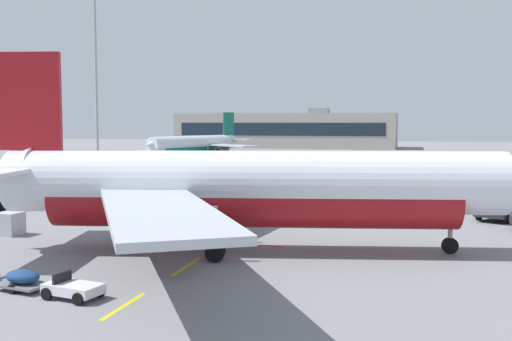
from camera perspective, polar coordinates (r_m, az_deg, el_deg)
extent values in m
cube|color=yellow|center=(27.09, -12.48, -12.49)|extent=(0.24, 4.00, 0.01)
cube|color=yellow|center=(33.53, -6.65, -9.07)|extent=(0.24, 4.00, 0.01)
cube|color=yellow|center=(38.63, -3.60, -7.21)|extent=(0.24, 4.00, 0.01)
cube|color=yellow|center=(44.80, -0.92, -5.55)|extent=(0.24, 4.00, 0.01)
cube|color=yellow|center=(51.24, 1.14, -4.26)|extent=(0.24, 4.00, 0.01)
cube|color=yellow|center=(58.46, 2.89, -3.16)|extent=(0.24, 4.00, 0.01)
cube|color=yellow|center=(64.32, 4.00, -2.45)|extent=(0.24, 4.00, 0.01)
cube|color=yellow|center=(71.12, 5.06, -1.78)|extent=(0.24, 4.00, 0.01)
cube|color=yellow|center=(77.42, 5.87, -1.26)|extent=(0.24, 4.00, 0.01)
cube|color=yellow|center=(84.14, 6.61, -0.80)|extent=(0.24, 4.00, 0.01)
cube|color=yellow|center=(89.66, 7.12, -0.47)|extent=(0.24, 4.00, 0.01)
cube|color=yellow|center=(95.55, 7.60, -0.16)|extent=(0.24, 4.00, 0.01)
cube|color=yellow|center=(101.24, 8.02, 0.10)|extent=(0.24, 4.00, 0.01)
cube|color=#B21414|center=(39.55, -3.14, -6.93)|extent=(8.00, 0.40, 0.01)
cylinder|color=silver|center=(36.36, -0.29, -1.09)|extent=(30.24, 9.86, 3.80)
cylinder|color=maroon|center=(36.48, -0.29, -2.73)|extent=(24.70, 8.42, 3.50)
cone|color=silver|center=(38.53, 22.67, -1.13)|extent=(4.19, 4.36, 3.72)
cone|color=silver|center=(40.43, -23.17, -0.21)|extent=(4.77, 4.02, 3.23)
cube|color=#192333|center=(38.13, 21.21, -0.14)|extent=(2.15, 3.12, 0.60)
cube|color=maroon|center=(39.58, -21.09, 6.17)|extent=(4.38, 1.25, 6.00)
cube|color=silver|center=(42.87, -20.04, 0.52)|extent=(4.44, 6.92, 0.24)
cube|color=#B7BCC6|center=(45.22, -4.68, -0.59)|extent=(6.98, 17.48, 0.36)
cube|color=#B7BCC6|center=(28.58, -9.31, -3.68)|extent=(12.88, 17.04, 0.36)
cylinder|color=#4C4F54|center=(42.45, -5.42, -2.90)|extent=(3.56, 2.71, 2.10)
cylinder|color=black|center=(42.25, -3.27, -2.93)|extent=(0.48, 1.77, 1.79)
cylinder|color=#4C4F54|center=(31.74, -8.37, -5.49)|extent=(3.56, 2.71, 2.10)
cylinder|color=black|center=(31.47, -5.50, -5.55)|extent=(0.48, 1.77, 1.79)
cylinder|color=gray|center=(37.91, 18.04, -4.86)|extent=(0.28, 0.28, 2.67)
cylinder|color=black|center=(38.14, 17.99, -6.83)|extent=(1.03, 0.48, 0.99)
cylinder|color=gray|center=(39.41, -2.97, -4.24)|extent=(0.28, 0.28, 2.61)
cylinder|color=black|center=(39.98, -2.91, -6.01)|extent=(1.15, 0.57, 1.10)
cylinder|color=black|center=(39.29, -3.02, -6.20)|extent=(1.15, 0.57, 1.10)
cylinder|color=gray|center=(34.32, -3.90, -5.57)|extent=(0.28, 0.28, 2.61)
cylinder|color=black|center=(34.91, -3.81, -7.58)|extent=(1.15, 0.57, 1.10)
cylinder|color=black|center=(34.23, -3.96, -7.83)|extent=(1.15, 0.57, 1.10)
cylinder|color=silver|center=(124.16, -5.88, 2.60)|extent=(11.44, 24.47, 3.14)
cylinder|color=#0F604C|center=(124.19, -5.87, 2.20)|extent=(9.62, 20.03, 2.89)
cone|color=silver|center=(115.02, -9.92, 2.39)|extent=(3.88, 3.77, 3.08)
cone|color=silver|center=(134.28, -2.25, 2.94)|extent=(3.69, 4.17, 2.67)
cube|color=#192333|center=(115.61, -9.62, 2.68)|extent=(2.67, 2.05, 0.50)
cube|color=#0F604C|center=(133.07, -2.63, 4.50)|extent=(1.52, 3.52, 4.96)
cube|color=silver|center=(132.00, -1.56, 3.01)|extent=(5.88, 4.29, 0.20)
cube|color=silver|center=(135.20, -3.37, 3.04)|extent=(5.88, 4.29, 0.20)
cube|color=#B7BCC6|center=(122.31, -2.37, 2.40)|extent=(13.40, 11.96, 0.30)
cube|color=#B7BCC6|center=(131.28, -7.27, 2.52)|extent=(14.10, 4.13, 0.30)
cylinder|color=#4C4F54|center=(123.98, -3.25, 1.87)|extent=(2.53, 3.08, 1.74)
cylinder|color=black|center=(122.94, -3.63, 1.85)|extent=(1.42, 0.60, 1.48)
cylinder|color=#4C4F54|center=(129.78, -6.41, 1.98)|extent=(2.53, 3.08, 1.74)
cylinder|color=black|center=(128.78, -6.80, 1.95)|extent=(1.42, 0.60, 1.48)
cylinder|color=gray|center=(116.97, -9.01, 1.44)|extent=(0.23, 0.23, 2.20)
cylinder|color=black|center=(117.04, -9.01, 0.90)|extent=(0.50, 0.85, 0.82)
cylinder|color=gray|center=(124.13, -4.62, 1.67)|extent=(0.23, 0.23, 2.16)
cylinder|color=black|center=(124.01, -4.51, 1.17)|extent=(0.58, 0.95, 0.91)
cylinder|color=black|center=(124.37, -4.72, 1.18)|extent=(0.58, 0.95, 0.91)
cylinder|color=gray|center=(126.90, -6.12, 1.72)|extent=(0.23, 0.23, 2.16)
cylinder|color=black|center=(126.77, -6.02, 1.23)|extent=(0.58, 0.95, 0.91)
cylinder|color=black|center=(127.15, -6.21, 1.24)|extent=(0.58, 0.95, 0.91)
cube|color=black|center=(59.95, -23.24, -2.63)|extent=(4.04, 7.37, 0.60)
cube|color=#B7BCC6|center=(60.69, -22.91, -1.25)|extent=(3.49, 5.20, 2.10)
cylinder|color=black|center=(57.47, -23.04, -3.18)|extent=(0.51, 1.00, 0.96)
cylinder|color=black|center=(61.55, -21.36, -2.63)|extent=(0.51, 1.00, 0.96)
cube|color=black|center=(53.39, 22.57, -3.46)|extent=(5.32, 7.33, 0.60)
cube|color=gray|center=(51.12, 21.74, -2.82)|extent=(3.13, 3.17, 1.10)
cube|color=#192333|center=(50.04, 21.29, -2.85)|extent=(1.74, 0.93, 0.64)
cube|color=gray|center=(54.15, 22.96, -1.92)|extent=(4.30, 5.33, 2.10)
cylinder|color=black|center=(50.94, 23.00, -4.14)|extent=(0.69, 0.98, 0.96)
cylinder|color=black|center=(51.75, 20.48, -3.93)|extent=(0.69, 0.98, 0.96)
cylinder|color=black|center=(55.91, 22.16, -3.36)|extent=(0.69, 0.98, 0.96)
cube|color=silver|center=(28.62, -17.02, -10.70)|extent=(2.81, 1.85, 0.44)
cube|color=black|center=(28.95, -18.00, -9.73)|extent=(0.32, 1.12, 0.56)
cylinder|color=black|center=(28.59, -14.67, -11.04)|extent=(0.58, 0.28, 0.56)
cylinder|color=black|center=(27.58, -16.58, -11.67)|extent=(0.58, 0.28, 0.56)
cylinder|color=black|center=(29.76, -17.40, -10.48)|extent=(0.58, 0.28, 0.56)
cylinder|color=black|center=(28.79, -19.33, -11.04)|extent=(0.58, 0.28, 0.56)
cube|color=slate|center=(30.78, -21.34, -10.08)|extent=(2.63, 1.92, 0.12)
ellipsoid|color=navy|center=(30.69, -21.36, -9.39)|extent=(2.01, 1.52, 0.64)
cylinder|color=black|center=(31.25, -20.42, -9.95)|extent=(0.46, 0.22, 0.44)
cylinder|color=black|center=(30.36, -22.28, -10.43)|extent=(0.46, 0.22, 0.44)
cube|color=#B7BCC6|center=(45.60, -22.45, -4.71)|extent=(1.67, 1.63, 1.60)
cube|color=silver|center=(45.60, -22.45, -4.71)|extent=(1.62, 0.12, 1.36)
cylinder|color=slate|center=(83.55, -14.80, -0.76)|extent=(0.70, 0.70, 0.60)
cylinder|color=#9EA0A5|center=(83.50, -15.02, 9.30)|extent=(0.36, 0.36, 29.89)
cube|color=#9E998E|center=(188.62, 2.96, 3.83)|extent=(67.37, 22.15, 10.56)
cube|color=#192333|center=(177.73, 2.22, 3.95)|extent=(61.98, 0.12, 3.80)
cube|color=gray|center=(186.81, 6.02, 5.67)|extent=(6.00, 5.00, 1.60)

